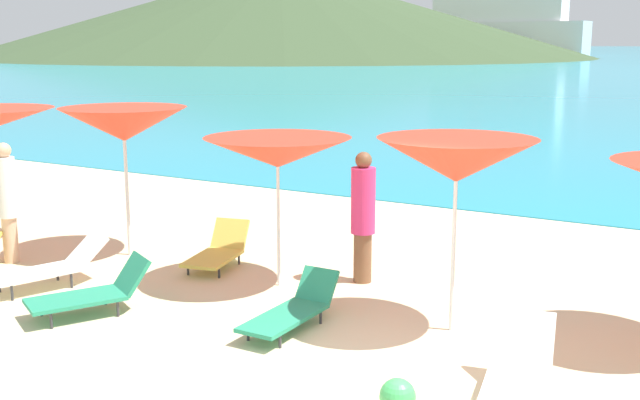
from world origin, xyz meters
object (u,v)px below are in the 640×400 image
at_px(lounge_chair_0, 519,369).
at_px(lounge_chair_12, 50,266).
at_px(cruise_ship, 499,15).
at_px(lounge_chair_7, 218,251).
at_px(beachgoer_4, 7,198).
at_px(umbrella_3, 278,152).
at_px(lounge_chair_4, 292,309).
at_px(umbrella_2, 124,124).
at_px(beachgoer_0, 363,214).
at_px(beach_ball, 398,397).
at_px(lounge_chair_1, 93,292).
at_px(umbrella_4, 457,160).

relative_size(lounge_chair_0, lounge_chair_12, 0.85).
bearing_deg(cruise_ship, lounge_chair_7, -71.29).
relative_size(beachgoer_4, cruise_ship, 0.05).
distance_m(umbrella_3, lounge_chair_4, 2.40).
distance_m(umbrella_2, lounge_chair_12, 2.60).
distance_m(beachgoer_0, beachgoer_4, 5.57).
distance_m(lounge_chair_0, beachgoer_0, 4.07).
bearing_deg(beach_ball, lounge_chair_12, 170.07).
height_order(lounge_chair_12, beachgoer_0, beachgoer_0).
height_order(lounge_chair_7, lounge_chair_12, lounge_chair_12).
bearing_deg(lounge_chair_7, beachgoer_0, -1.95).
bearing_deg(umbrella_2, lounge_chair_12, -82.34).
relative_size(beachgoer_0, beach_ball, 5.47).
bearing_deg(lounge_chair_1, cruise_ship, 134.34).
bearing_deg(lounge_chair_4, lounge_chair_1, -160.45).
bearing_deg(beachgoer_4, lounge_chair_0, -164.09).
bearing_deg(lounge_chair_4, umbrella_4, 28.49).
relative_size(umbrella_4, cruise_ship, 0.06).
bearing_deg(umbrella_2, beachgoer_4, -135.73).
distance_m(beachgoer_4, cruise_ship, 177.77).
distance_m(lounge_chair_7, beach_ball, 5.38).
distance_m(umbrella_4, cruise_ship, 179.07).
distance_m(umbrella_3, cruise_ship, 177.85).
xyz_separation_m(lounge_chair_0, lounge_chair_12, (-6.75, 0.14, 0.00)).
xyz_separation_m(umbrella_2, lounge_chair_4, (4.07, -1.46, -1.89)).
bearing_deg(lounge_chair_4, beach_ball, -34.12).
bearing_deg(umbrella_3, cruise_ship, 106.96).
bearing_deg(lounge_chair_4, cruise_ship, 107.37).
height_order(lounge_chair_4, beach_ball, lounge_chair_4).
bearing_deg(umbrella_3, lounge_chair_4, -51.16).
height_order(umbrella_3, umbrella_4, umbrella_4).
height_order(umbrella_3, cruise_ship, cruise_ship).
bearing_deg(lounge_chair_1, beachgoer_4, -172.08).
height_order(lounge_chair_4, cruise_ship, cruise_ship).
relative_size(lounge_chair_12, beachgoer_0, 0.92).
height_order(lounge_chair_4, lounge_chair_7, lounge_chair_7).
height_order(lounge_chair_7, beachgoer_4, beachgoer_4).
xyz_separation_m(umbrella_2, lounge_chair_1, (1.60, -2.33, -1.84)).
xyz_separation_m(beachgoer_0, beachgoer_4, (-5.24, -1.89, 0.02)).
xyz_separation_m(lounge_chair_1, lounge_chair_12, (-1.36, 0.49, 0.01)).
xyz_separation_m(beachgoer_0, cruise_ship, (-52.79, 169.22, 8.04)).
distance_m(beachgoer_0, cruise_ship, 177.45).
relative_size(umbrella_2, umbrella_3, 1.13).
xyz_separation_m(lounge_chair_7, beachgoer_4, (-2.98, -1.44, 0.77)).
xyz_separation_m(umbrella_4, beachgoer_4, (-7.06, -0.71, -1.05)).
xyz_separation_m(beachgoer_0, beach_ball, (2.18, -3.49, -0.84)).
bearing_deg(umbrella_3, beachgoer_0, 38.48).
bearing_deg(umbrella_4, lounge_chair_1, -156.88).
relative_size(umbrella_4, lounge_chair_12, 1.34).
bearing_deg(lounge_chair_4, lounge_chair_12, -174.23).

